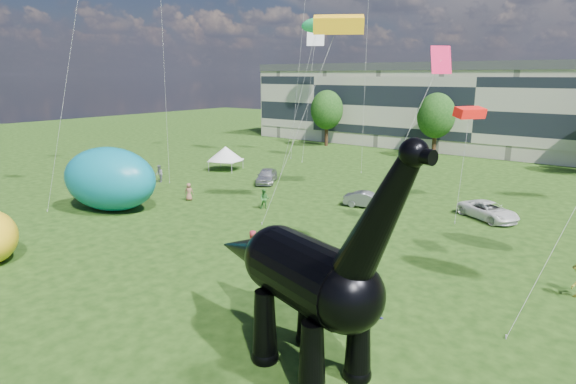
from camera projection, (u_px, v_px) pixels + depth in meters
The scene contains 11 objects.
ground at pixel (226, 356), 19.84m from camera, with size 220.00×220.00×0.00m, color #16330C.
terrace_row at pixel (486, 112), 70.75m from camera, with size 78.00×11.00×12.00m, color beige.
tree_far_left at pixel (327, 107), 76.88m from camera, with size 5.20×5.20×9.44m.
tree_mid_left at pixel (436, 112), 66.16m from camera, with size 5.20×5.20×9.44m.
dinosaur_sculpture at pixel (302, 275), 18.54m from camera, with size 12.18×5.22×10.01m.
car_silver at pixel (267, 176), 51.33m from camera, with size 1.84×4.59×1.56m, color silver.
car_grey at pixel (368, 200), 41.93m from camera, with size 1.42×4.08×1.35m, color slate.
car_white at pixel (489, 211), 38.45m from camera, with size 2.34×5.07×1.41m, color white.
gazebo_left at pixel (226, 153), 58.00m from camera, with size 5.24×5.24×2.91m.
inflatable_teal at pixel (110, 179), 40.70m from camera, with size 8.66×5.41×5.41m, color #0B768C.
visitors at pixel (350, 240), 31.13m from camera, with size 53.53×43.93×1.86m.
Camera 1 is at (12.85, -12.37, 11.31)m, focal length 30.00 mm.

